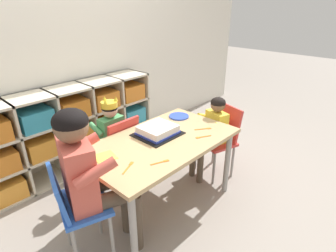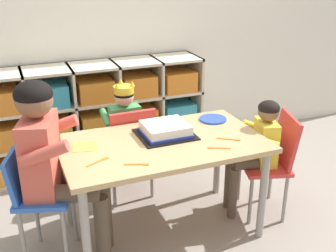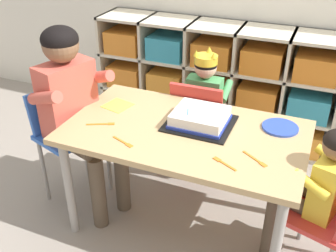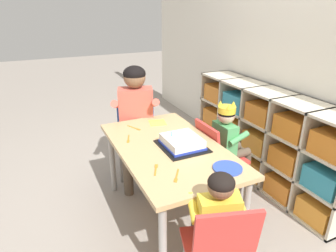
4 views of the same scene
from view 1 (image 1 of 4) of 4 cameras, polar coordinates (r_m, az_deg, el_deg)
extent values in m
plane|color=gray|center=(2.42, -1.36, -16.02)|extent=(16.00, 16.00, 0.00)
cube|color=silver|center=(2.90, -21.17, 18.16)|extent=(5.82, 0.10, 2.65)
cube|color=beige|center=(2.99, -20.75, 0.33)|extent=(1.76, 0.01, 0.85)
cube|color=beige|center=(2.69, -28.89, -4.07)|extent=(0.02, 0.34, 0.85)
cube|color=beige|center=(2.79, -22.29, -1.72)|extent=(0.02, 0.34, 0.85)
cube|color=beige|center=(2.93, -16.25, 0.45)|extent=(0.02, 0.34, 0.85)
cube|color=beige|center=(3.10, -10.82, 2.40)|extent=(0.02, 0.34, 0.85)
cube|color=beige|center=(3.30, -5.98, 4.12)|extent=(0.02, 0.34, 0.85)
cube|color=beige|center=(3.05, -18.11, -7.68)|extent=(1.76, 0.34, 0.02)
cube|color=beige|center=(2.91, -18.82, -3.07)|extent=(1.76, 0.34, 0.02)
cube|color=beige|center=(2.80, -19.59, 1.95)|extent=(1.76, 0.34, 0.02)
cube|color=beige|center=(2.71, -20.42, 7.34)|extent=(1.76, 0.34, 0.02)
cube|color=orange|center=(2.80, -30.75, -11.16)|extent=(0.27, 0.28, 0.17)
cube|color=orange|center=(2.99, -18.18, -6.29)|extent=(0.27, 0.28, 0.17)
cube|color=orange|center=(3.14, -12.70, -4.03)|extent=(0.27, 0.28, 0.17)
cube|color=orange|center=(3.31, -7.80, -1.96)|extent=(0.27, 0.28, 0.17)
cube|color=orange|center=(2.74, -25.22, -3.83)|extent=(0.27, 0.28, 0.17)
cube|color=orange|center=(2.86, -18.91, -1.52)|extent=(0.27, 0.28, 0.17)
cube|color=orange|center=(3.01, -13.19, 0.59)|extent=(0.27, 0.28, 0.17)
cube|color=teal|center=(3.20, -8.08, 2.47)|extent=(0.27, 0.28, 0.17)
cube|color=teal|center=(2.63, -26.30, 1.49)|extent=(0.27, 0.28, 0.17)
cube|color=orange|center=(2.75, -19.69, 3.65)|extent=(0.27, 0.28, 0.17)
cube|color=orange|center=(2.91, -13.71, 5.55)|extent=(0.27, 0.28, 0.17)
cube|color=orange|center=(3.11, -8.38, 7.19)|extent=(0.27, 0.28, 0.17)
cube|color=tan|center=(2.08, -1.53, -3.29)|extent=(1.19, 0.69, 0.03)
cylinder|color=#9E9993|center=(1.81, -7.26, -20.96)|extent=(0.05, 0.05, 0.59)
cylinder|color=#9E9993|center=(2.46, 12.25, -7.45)|extent=(0.05, 0.05, 0.59)
cylinder|color=#9E9993|center=(2.18, -17.21, -12.84)|extent=(0.05, 0.05, 0.59)
cylinder|color=#9E9993|center=(2.74, 2.15, -3.26)|extent=(0.05, 0.05, 0.59)
cube|color=red|center=(2.51, -11.20, -4.67)|extent=(0.34, 0.32, 0.03)
cube|color=red|center=(2.32, -9.30, -2.30)|extent=(0.31, 0.07, 0.31)
cylinder|color=gray|center=(2.76, -10.23, -6.20)|extent=(0.02, 0.02, 0.36)
cylinder|color=gray|center=(2.63, -15.01, -8.42)|extent=(0.02, 0.02, 0.36)
cylinder|color=gray|center=(2.59, -6.63, -8.23)|extent=(0.02, 0.02, 0.36)
cylinder|color=gray|center=(2.45, -11.57, -10.76)|extent=(0.02, 0.02, 0.36)
cube|color=#4C9E5B|center=(2.44, -11.64, -1.43)|extent=(0.21, 0.12, 0.29)
sphere|color=#DBB293|center=(2.36, -12.09, 3.31)|extent=(0.13, 0.13, 0.13)
ellipsoid|color=black|center=(2.35, -12.13, 3.76)|extent=(0.14, 0.14, 0.10)
cylinder|color=yellow|center=(2.34, -12.19, 4.44)|extent=(0.14, 0.14, 0.05)
cone|color=yellow|center=(2.37, -13.15, 5.72)|extent=(0.04, 0.04, 0.04)
cone|color=yellow|center=(2.33, -10.85, 5.62)|extent=(0.04, 0.04, 0.04)
cone|color=yellow|center=(2.28, -12.95, 4.93)|extent=(0.04, 0.04, 0.04)
cylinder|color=brown|center=(2.60, -11.72, -2.60)|extent=(0.07, 0.21, 0.07)
cylinder|color=brown|center=(2.54, -13.98, -3.55)|extent=(0.07, 0.21, 0.07)
cylinder|color=brown|center=(2.78, -12.64, -5.92)|extent=(0.06, 0.06, 0.38)
cylinder|color=brown|center=(2.73, -14.78, -6.88)|extent=(0.06, 0.06, 0.38)
cylinder|color=#4C9E5B|center=(2.51, -10.08, 1.11)|extent=(0.05, 0.17, 0.10)
cylinder|color=#4C9E5B|center=(2.38, -14.76, -0.71)|extent=(0.05, 0.17, 0.10)
cube|color=blue|center=(1.83, -17.14, -15.22)|extent=(0.38, 0.44, 0.03)
cube|color=blue|center=(1.74, -21.94, -12.81)|extent=(0.16, 0.34, 0.24)
cylinder|color=gray|center=(1.88, -11.52, -22.50)|extent=(0.02, 0.02, 0.43)
cylinder|color=gray|center=(2.11, -14.34, -16.71)|extent=(0.02, 0.02, 0.43)
cylinder|color=gray|center=(2.09, -20.44, -18.17)|extent=(0.02, 0.02, 0.43)
cube|color=#D15647|center=(1.70, -18.06, -9.56)|extent=(0.24, 0.33, 0.42)
sphere|color=brown|center=(1.55, -19.54, -0.06)|extent=(0.19, 0.19, 0.19)
ellipsoid|color=black|center=(1.54, -19.69, 0.90)|extent=(0.19, 0.19, 0.14)
cylinder|color=brown|center=(1.76, -11.71, -14.77)|extent=(0.32, 0.19, 0.10)
cylinder|color=brown|center=(1.90, -13.45, -11.62)|extent=(0.32, 0.19, 0.10)
cylinder|color=brown|center=(1.96, -6.64, -19.32)|extent=(0.08, 0.08, 0.45)
cylinder|color=brown|center=(2.09, -8.65, -16.21)|extent=(0.08, 0.08, 0.45)
cylinder|color=#D15647|center=(1.52, -14.89, -9.44)|extent=(0.26, 0.14, 0.14)
cylinder|color=#D15647|center=(1.81, -17.76, -3.94)|extent=(0.26, 0.14, 0.14)
cube|color=red|center=(2.66, 9.79, -3.11)|extent=(0.38, 0.42, 0.03)
cube|color=red|center=(2.66, 12.30, 0.87)|extent=(0.16, 0.33, 0.32)
cylinder|color=gray|center=(2.78, 5.80, -5.82)|extent=(0.02, 0.02, 0.34)
cylinder|color=gray|center=(2.59, 9.55, -8.62)|extent=(0.02, 0.02, 0.34)
cylinder|color=gray|center=(2.91, 9.49, -4.62)|extent=(0.02, 0.02, 0.34)
cylinder|color=gray|center=(2.72, 13.33, -7.18)|extent=(0.02, 0.02, 0.34)
cube|color=yellow|center=(2.59, 10.04, -0.09)|extent=(0.17, 0.23, 0.29)
sphere|color=brown|center=(2.51, 10.40, 4.41)|extent=(0.13, 0.13, 0.13)
ellipsoid|color=black|center=(2.50, 10.44, 4.84)|extent=(0.14, 0.14, 0.10)
cylinder|color=brown|center=(2.62, 7.21, -2.38)|extent=(0.22, 0.13, 0.07)
cylinder|color=brown|center=(2.54, 8.90, -3.50)|extent=(0.22, 0.13, 0.07)
cylinder|color=brown|center=(2.67, 5.15, -6.95)|extent=(0.06, 0.06, 0.36)
cylinder|color=brown|center=(2.59, 6.75, -8.20)|extent=(0.06, 0.06, 0.36)
cylinder|color=yellow|center=(2.63, 7.72, 2.00)|extent=(0.18, 0.09, 0.10)
cylinder|color=yellow|center=(2.45, 11.22, 0.01)|extent=(0.18, 0.09, 0.10)
cube|color=black|center=(2.15, -2.15, -1.68)|extent=(0.33, 0.30, 0.01)
cube|color=white|center=(2.14, -2.16, -0.79)|extent=(0.26, 0.24, 0.07)
cube|color=#283DB2|center=(2.15, -2.15, -1.39)|extent=(0.27, 0.25, 0.02)
cylinder|color=#4CB2E5|center=(2.05, -1.89, -0.38)|extent=(0.01, 0.01, 0.04)
cylinder|color=blue|center=(2.48, 2.30, 2.05)|extent=(0.18, 0.18, 0.01)
cube|color=#F4DB4C|center=(1.90, -13.01, -6.28)|extent=(0.16, 0.16, 0.00)
cube|color=orange|center=(1.75, -8.65, -8.95)|extent=(0.10, 0.06, 0.00)
cube|color=orange|center=(1.80, -7.66, -7.73)|extent=(0.04, 0.03, 0.00)
cube|color=orange|center=(2.25, 6.82, -0.65)|extent=(0.09, 0.07, 0.00)
cube|color=orange|center=(2.28, 8.52, -0.48)|extent=(0.04, 0.04, 0.00)
cube|color=orange|center=(1.79, -2.29, -7.75)|extent=(0.09, 0.04, 0.00)
cube|color=orange|center=(1.81, -0.36, -7.26)|extent=(0.04, 0.03, 0.00)
cube|color=orange|center=(2.14, 7.86, -2.15)|extent=(0.09, 0.05, 0.00)
cube|color=orange|center=(2.11, 6.29, -2.42)|extent=(0.04, 0.03, 0.00)
camera|label=2|loc=(0.92, 101.48, -1.64)|focal=44.81mm
camera|label=3|loc=(1.90, 55.54, 16.15)|focal=42.68mm
camera|label=4|loc=(3.03, 35.97, 19.87)|focal=31.54mm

